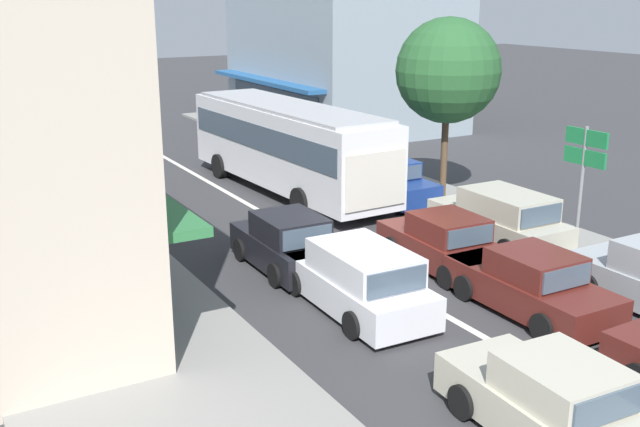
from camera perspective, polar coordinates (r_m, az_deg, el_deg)
ground_plane at (r=19.68m, az=3.97°, el=-4.62°), size 140.00×140.00×0.00m
lane_centre_line at (r=22.91m, az=-1.57°, el=-1.51°), size 0.20×28.00×0.01m
sidewalk_left at (r=22.62m, az=-19.45°, el=-2.53°), size 5.20×44.00×0.14m
kerb_right at (r=27.77m, az=7.80°, el=1.66°), size 2.80×44.00×0.12m
building_right_far at (r=41.80m, az=1.72°, el=13.28°), size 9.58×12.19×9.60m
city_bus at (r=27.37m, az=-2.46°, el=5.49°), size 3.06×10.95×3.23m
sedan_behind_bus_mid at (r=12.98m, az=17.55°, el=-13.87°), size 2.03×4.27×1.47m
wagon_queue_gap_filler at (r=17.22m, az=2.93°, el=-5.07°), size 2.02×4.54×1.58m
sedan_adjacent_lane_lead at (r=17.79m, az=15.80°, el=-5.27°), size 1.92×4.21×1.47m
sedan_behind_bus_near at (r=20.12m, az=9.56°, el=-2.33°), size 2.04×4.27×1.47m
hatchback_queue_far_back at (r=19.77m, az=-2.57°, el=-2.31°), size 1.87×3.73×1.54m
parked_wagon_kerb_second at (r=22.44m, az=13.60°, el=-0.38°), size 1.98×4.52×1.58m
parked_sedan_kerb_third at (r=26.59m, az=5.15°, el=2.43°), size 1.91×4.20×1.47m
parked_hatchback_kerb_rear at (r=31.38m, az=-0.58°, el=4.73°), size 1.86×3.72×1.54m
traffic_light_downstreet at (r=34.59m, az=-19.65°, el=8.48°), size 0.33×0.24×4.20m
directional_road_sign at (r=21.76m, az=19.50°, el=3.94°), size 0.10×1.40×3.60m
street_tree_right at (r=26.33m, az=9.73°, el=10.67°), size 3.60×3.60×6.34m
pedestrian_with_handbag_near at (r=29.88m, az=-18.27°, el=4.01°), size 0.55×0.56×1.63m
pedestrian_browsing_midblock at (r=27.26m, az=-17.70°, el=2.93°), size 0.53×0.34×1.63m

